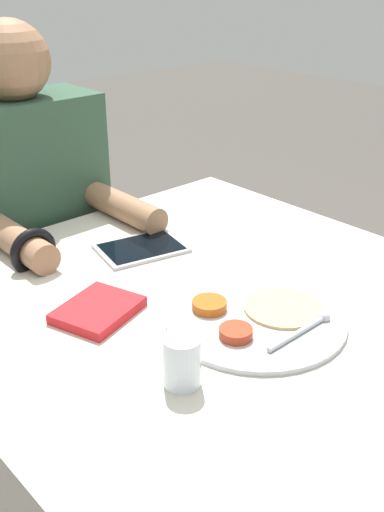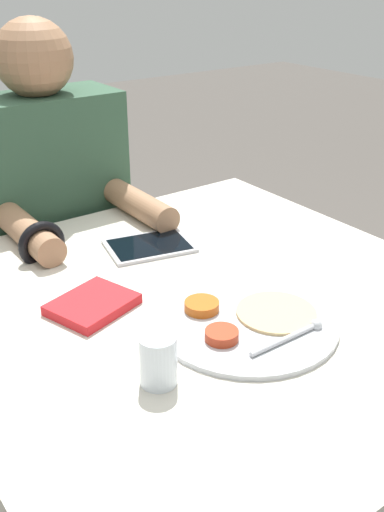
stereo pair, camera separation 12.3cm
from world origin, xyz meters
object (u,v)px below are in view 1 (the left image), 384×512
at_px(person_diner, 38,269).
at_px(drinking_glass, 182,361).
at_px(tablet_device, 141,248).
at_px(red_notebook, 98,311).
at_px(thali_tray, 255,317).

bearing_deg(person_diner, drinking_glass, -102.37).
height_order(tablet_device, person_diner, person_diner).
xyz_separation_m(person_diner, drinking_glass, (-0.18, -0.83, 0.22)).
bearing_deg(drinking_glass, person_diner, 77.63).
height_order(red_notebook, drinking_glass, drinking_glass).
height_order(person_diner, drinking_glass, person_diner).
relative_size(tablet_device, drinking_glass, 2.55).
distance_m(person_diner, drinking_glass, 0.87).
height_order(thali_tray, red_notebook, thali_tray).
bearing_deg(drinking_glass, red_notebook, 86.00).
bearing_deg(drinking_glass, tablet_device, 59.52).
bearing_deg(tablet_device, person_diner, 100.56).
relative_size(red_notebook, drinking_glass, 2.10).
relative_size(person_diner, drinking_glass, 14.57).
distance_m(thali_tray, drinking_glass, 0.23).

